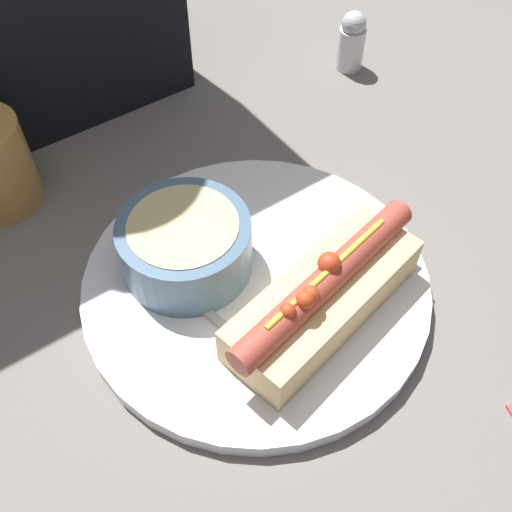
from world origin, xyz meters
The scene contains 6 objects.
ground_plane centered at (0.00, 0.00, 0.00)m, with size 4.00×4.00×0.00m, color slate.
dinner_plate centered at (0.00, 0.00, 0.01)m, with size 0.29×0.29×0.02m.
hot_dog centered at (0.02, -0.06, 0.04)m, with size 0.19×0.10×0.06m.
soup_bowl centered at (-0.04, 0.05, 0.04)m, with size 0.11×0.11×0.05m.
spoon centered at (-0.06, 0.05, 0.02)m, with size 0.06×0.18×0.01m.
salt_shaker centered at (0.28, 0.20, 0.03)m, with size 0.03×0.03×0.07m.
Camera 1 is at (-0.17, -0.24, 0.42)m, focal length 42.00 mm.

